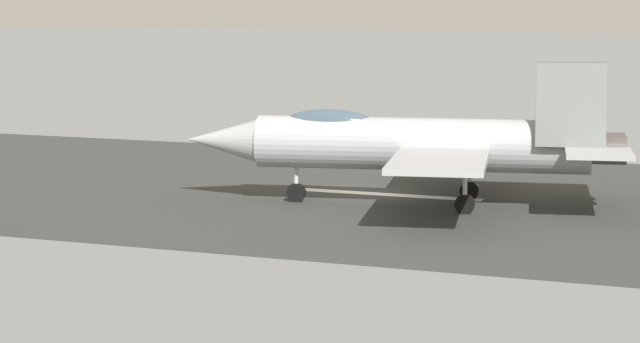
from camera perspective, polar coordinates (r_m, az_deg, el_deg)
ground_plane at (r=51.81m, az=2.42°, el=-1.04°), size 400.00×400.00×0.00m
runway_strip at (r=51.80m, az=2.44°, el=-1.03°), size 240.00×26.00×0.02m
fighter_jet at (r=48.83m, az=4.47°, el=1.33°), size 17.93×14.48×5.70m
marker_cone_mid at (r=64.02m, az=4.81°, el=0.98°), size 0.44×0.44×0.55m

